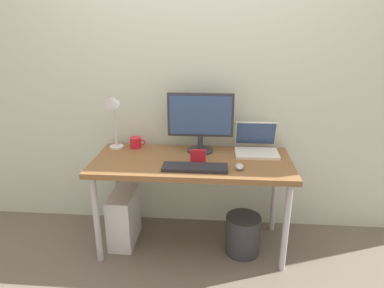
% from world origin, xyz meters
% --- Properties ---
extents(ground_plane, '(6.00, 6.00, 0.00)m').
position_xyz_m(ground_plane, '(0.00, 0.00, 0.00)').
color(ground_plane, '#665B51').
extents(back_wall, '(4.40, 0.04, 2.60)m').
position_xyz_m(back_wall, '(0.00, 0.37, 1.30)').
color(back_wall, silver).
rests_on(back_wall, ground_plane).
extents(desk, '(1.43, 0.62, 0.72)m').
position_xyz_m(desk, '(0.00, 0.00, 0.65)').
color(desk, brown).
rests_on(desk, ground_plane).
extents(monitor, '(0.49, 0.20, 0.45)m').
position_xyz_m(monitor, '(0.05, 0.18, 0.97)').
color(monitor, '#333338').
rests_on(monitor, desk).
extents(laptop, '(0.32, 0.29, 0.22)m').
position_xyz_m(laptop, '(0.48, 0.20, 0.77)').
color(laptop, silver).
rests_on(laptop, desk).
extents(desk_lamp, '(0.11, 0.16, 0.45)m').
position_xyz_m(desk_lamp, '(-0.62, 0.18, 1.04)').
color(desk_lamp, silver).
rests_on(desk_lamp, desk).
extents(keyboard, '(0.44, 0.14, 0.02)m').
position_xyz_m(keyboard, '(0.03, -0.17, 0.73)').
color(keyboard, '#232328').
rests_on(keyboard, desk).
extents(mouse, '(0.06, 0.09, 0.03)m').
position_xyz_m(mouse, '(0.33, -0.14, 0.73)').
color(mouse, '#B2B2B7').
rests_on(mouse, desk).
extents(coffee_mug, '(0.12, 0.09, 0.08)m').
position_xyz_m(coffee_mug, '(-0.46, 0.22, 0.76)').
color(coffee_mug, red).
rests_on(coffee_mug, desk).
extents(photo_frame, '(0.11, 0.02, 0.09)m').
position_xyz_m(photo_frame, '(0.05, -0.04, 0.76)').
color(photo_frame, red).
rests_on(photo_frame, desk).
extents(computer_tower, '(0.18, 0.36, 0.42)m').
position_xyz_m(computer_tower, '(-0.54, -0.00, 0.21)').
color(computer_tower, silver).
rests_on(computer_tower, ground_plane).
extents(wastebasket, '(0.26, 0.26, 0.30)m').
position_xyz_m(wastebasket, '(0.39, -0.07, 0.15)').
color(wastebasket, '#333338').
rests_on(wastebasket, ground_plane).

